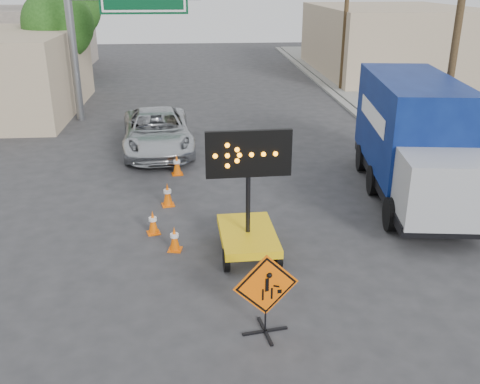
{
  "coord_description": "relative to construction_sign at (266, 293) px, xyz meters",
  "views": [
    {
      "loc": [
        -0.88,
        -8.08,
        6.5
      ],
      "look_at": [
        0.12,
        3.82,
        1.68
      ],
      "focal_mm": 40.0,
      "sensor_mm": 36.0,
      "label": 1
    }
  ],
  "objects": [
    {
      "name": "cone_c",
      "position": [
        -2.17,
        6.49,
        -0.54
      ],
      "size": [
        0.43,
        0.43,
        0.73
      ],
      "rotation": [
        0.0,
        0.0,
        0.19
      ],
      "color": "#F75F05",
      "rests_on": "ground"
    },
    {
      "name": "box_truck",
      "position": [
        5.4,
        6.71,
        0.74
      ],
      "size": [
        3.23,
        7.9,
        3.63
      ],
      "rotation": [
        0.0,
        0.0,
        -0.13
      ],
      "color": "black",
      "rests_on": "ground"
    },
    {
      "name": "pickup_truck",
      "position": [
        -2.79,
        12.15,
        -0.11
      ],
      "size": [
        3.18,
        5.94,
        1.59
      ],
      "primitive_type": "imported",
      "rotation": [
        0.0,
        0.0,
        0.1
      ],
      "color": "silver",
      "rests_on": "ground"
    },
    {
      "name": "tree_left_near",
      "position": [
        -8.34,
        21.43,
        3.26
      ],
      "size": [
        3.71,
        3.71,
        6.03
      ],
      "color": "#4B3720",
      "rests_on": "ground"
    },
    {
      "name": "utility_pole_near",
      "position": [
        7.66,
        9.43,
        3.78
      ],
      "size": [
        1.8,
        0.26,
        9.0
      ],
      "color": "#4B3720",
      "rests_on": "ground"
    },
    {
      "name": "cone_a",
      "position": [
        -1.87,
        3.57,
        -0.58
      ],
      "size": [
        0.39,
        0.39,
        0.66
      ],
      "rotation": [
        0.0,
        0.0,
        -0.17
      ],
      "color": "#F75F05",
      "rests_on": "ground"
    },
    {
      "name": "ground",
      "position": [
        -0.34,
        -0.57,
        -0.91
      ],
      "size": [
        100.0,
        100.0,
        0.0
      ],
      "primitive_type": "plane",
      "color": "#2D2D30",
      "rests_on": "ground"
    },
    {
      "name": "sidewalk_right",
      "position": [
        9.16,
        14.43,
        -0.83
      ],
      "size": [
        4.0,
        60.0,
        0.15
      ],
      "primitive_type": "cube",
      "color": "gray",
      "rests_on": "ground"
    },
    {
      "name": "building_right_far",
      "position": [
        12.66,
        29.43,
        1.39
      ],
      "size": [
        10.0,
        14.0,
        4.6
      ],
      "primitive_type": "cube",
      "color": "tan",
      "rests_on": "ground"
    },
    {
      "name": "cone_b",
      "position": [
        -2.48,
        4.59,
        -0.57
      ],
      "size": [
        0.42,
        0.42,
        0.67
      ],
      "rotation": [
        0.0,
        0.0,
        0.26
      ],
      "color": "#F75F05",
      "rests_on": "ground"
    },
    {
      "name": "tree_left_far",
      "position": [
        -9.34,
        29.43,
        3.69
      ],
      "size": [
        4.1,
        4.1,
        6.66
      ],
      "color": "#4B3720",
      "rests_on": "ground"
    },
    {
      "name": "utility_pole_far",
      "position": [
        7.66,
        23.43,
        3.78
      ],
      "size": [
        1.8,
        0.26,
        9.0
      ],
      "color": "#4B3720",
      "rests_on": "ground"
    },
    {
      "name": "arrow_board",
      "position": [
        -0.03,
        3.25,
        -0.19
      ],
      "size": [
        2.04,
        2.32,
        3.22
      ],
      "rotation": [
        0.0,
        0.0,
        0.04
      ],
      "color": "yellow",
      "rests_on": "ground"
    },
    {
      "name": "curb_right",
      "position": [
        6.86,
        14.43,
        -0.85
      ],
      "size": [
        0.4,
        60.0,
        0.12
      ],
      "primitive_type": "cube",
      "color": "gray",
      "rests_on": "ground"
    },
    {
      "name": "storefront_left_far",
      "position": [
        -15.34,
        33.43,
        1.29
      ],
      "size": [
        12.0,
        10.0,
        4.4
      ],
      "primitive_type": "cube",
      "color": "#A39688",
      "rests_on": "ground"
    },
    {
      "name": "cone_d",
      "position": [
        -1.95,
        9.24,
        -0.54
      ],
      "size": [
        0.42,
        0.42,
        0.74
      ],
      "rotation": [
        0.0,
        0.0,
        0.13
      ],
      "color": "#F75F05",
      "rests_on": "ground"
    },
    {
      "name": "highway_gantry",
      "position": [
        -4.78,
        17.39,
        4.16
      ],
      "size": [
        6.18,
        0.38,
        6.9
      ],
      "color": "slate",
      "rests_on": "ground"
    },
    {
      "name": "construction_sign",
      "position": [
        0.0,
        0.0,
        0.0
      ],
      "size": [
        1.28,
        0.91,
        1.72
      ],
      "rotation": [
        0.0,
        0.0,
        0.17
      ],
      "color": "black",
      "rests_on": "ground"
    }
  ]
}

